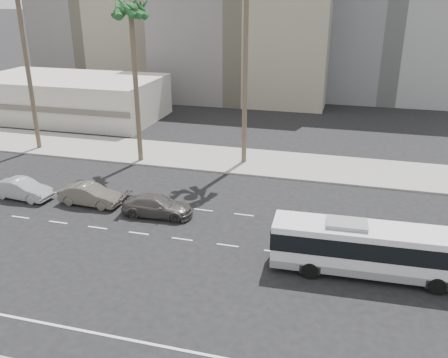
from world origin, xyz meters
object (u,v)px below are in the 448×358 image
(car_a, at_px, (157,206))
(car_c, at_px, (23,189))
(palm_mid, at_px, (131,13))
(car_b, at_px, (90,195))
(city_bus, at_px, (370,248))

(car_a, relative_size, car_c, 1.09)
(car_a, xyz_separation_m, car_c, (-11.00, 0.05, 0.03))
(car_a, bearing_deg, palm_mid, 27.17)
(car_b, xyz_separation_m, palm_mid, (-0.44, 9.80, 12.26))
(car_c, bearing_deg, city_bus, -94.03)
(car_c, relative_size, palm_mid, 0.32)
(car_c, height_order, palm_mid, palm_mid)
(city_bus, height_order, car_b, city_bus)
(car_b, xyz_separation_m, car_c, (-5.50, -0.35, -0.01))
(car_a, xyz_separation_m, palm_mid, (-5.94, 10.20, 12.30))
(car_b, bearing_deg, palm_mid, 4.67)
(car_a, height_order, car_c, car_c)
(city_bus, bearing_deg, car_a, 162.65)
(palm_mid, bearing_deg, car_c, -116.47)
(car_c, xyz_separation_m, palm_mid, (5.06, 10.15, 12.27))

